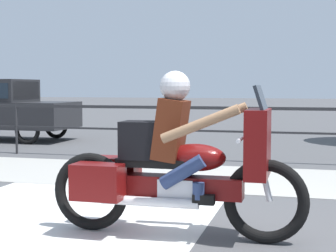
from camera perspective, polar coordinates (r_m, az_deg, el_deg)
ground_plane at (r=4.89m, az=3.99°, el=-12.79°), size 120.00×120.00×0.00m
sidewalk_band at (r=8.17m, az=8.52°, el=-5.81°), size 44.00×2.40×0.01m
crosswalk_band at (r=5.29m, az=-15.19°, el=-11.57°), size 3.24×6.00×0.01m
fence_railing at (r=9.86m, az=9.74°, el=0.81°), size 36.00×0.05×1.06m
motorcycle at (r=4.93m, az=0.66°, el=-4.25°), size 2.52×0.76×1.59m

